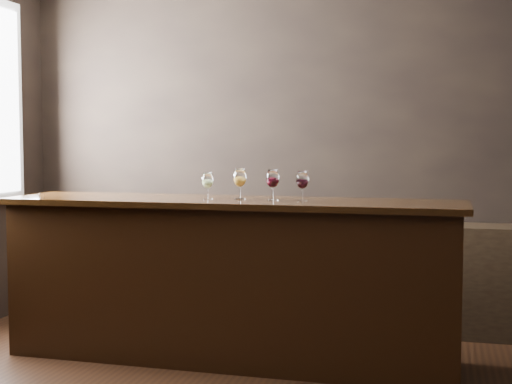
% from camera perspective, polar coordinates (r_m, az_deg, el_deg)
% --- Properties ---
extents(room_shell, '(5.02, 4.52, 2.81)m').
position_cam_1_polar(room_shell, '(3.71, -3.94, 9.97)').
color(room_shell, black).
rests_on(room_shell, ground).
extents(bar_counter, '(2.90, 0.64, 1.02)m').
position_cam_1_polar(bar_counter, '(4.69, -2.06, -7.25)').
color(bar_counter, black).
rests_on(bar_counter, ground).
extents(bar_top, '(3.00, 0.71, 0.04)m').
position_cam_1_polar(bar_top, '(4.62, -2.08, -0.82)').
color(bar_top, black).
rests_on(bar_top, bar_counter).
extents(back_bar_shelf, '(2.27, 0.40, 0.82)m').
position_cam_1_polar(back_bar_shelf, '(5.51, 12.46, -6.71)').
color(back_bar_shelf, black).
rests_on(back_bar_shelf, ground).
extents(glass_white, '(0.08, 0.08, 0.18)m').
position_cam_1_polar(glass_white, '(4.62, -3.90, 0.89)').
color(glass_white, white).
rests_on(glass_white, bar_top).
extents(glass_amber, '(0.09, 0.09, 0.20)m').
position_cam_1_polar(glass_amber, '(4.62, -1.31, 1.10)').
color(glass_amber, white).
rests_on(glass_amber, bar_top).
extents(glass_red_a, '(0.08, 0.08, 0.20)m').
position_cam_1_polar(glass_red_a, '(4.52, 1.34, 1.03)').
color(glass_red_a, white).
rests_on(glass_red_a, bar_top).
extents(glass_red_b, '(0.08, 0.08, 0.19)m').
position_cam_1_polar(glass_red_b, '(4.49, 3.73, 0.92)').
color(glass_red_b, white).
rests_on(glass_red_b, bar_top).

